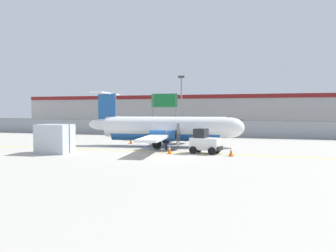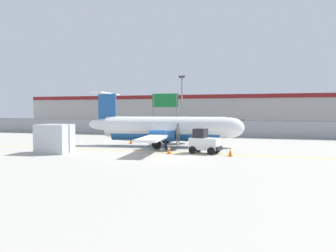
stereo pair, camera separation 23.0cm
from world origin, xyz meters
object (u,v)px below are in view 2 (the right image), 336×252
(traffic_cone_near_right, at_px, (131,140))
(highway_sign, at_px, (165,104))
(traffic_cone_near_left, at_px, (230,152))
(cargo_container, at_px, (55,139))
(parked_car_3, at_px, (293,125))
(parked_car_2, at_px, (239,124))
(apron_light_pole, at_px, (182,101))
(traffic_cone_far_right, at_px, (71,146))
(ground_crew_worker, at_px, (166,138))
(commuter_airplane, at_px, (168,129))
(traffic_cone_far_left, at_px, (169,150))
(parked_car_0, at_px, (140,125))
(parked_car_1, at_px, (193,124))
(baggage_tug, at_px, (204,142))

(traffic_cone_near_right, bearing_deg, highway_sign, 90.53)
(traffic_cone_near_left, height_order, highway_sign, highway_sign)
(cargo_container, height_order, parked_car_3, cargo_container)
(parked_car_2, bearing_deg, apron_light_pole, -110.57)
(parked_car_3, height_order, apron_light_pole, apron_light_pole)
(traffic_cone_far_right, distance_m, parked_car_3, 36.98)
(parked_car_3, bearing_deg, ground_crew_worker, 73.51)
(commuter_airplane, distance_m, traffic_cone_far_right, 8.61)
(traffic_cone_far_left, bearing_deg, highway_sign, 107.68)
(traffic_cone_near_right, relative_size, apron_light_pole, 0.09)
(parked_car_2, bearing_deg, traffic_cone_far_left, -101.33)
(parked_car_3, bearing_deg, apron_light_pole, 59.24)
(traffic_cone_near_left, distance_m, parked_car_2, 33.89)
(parked_car_0, height_order, parked_car_3, same)
(parked_car_1, height_order, apron_light_pole, apron_light_pole)
(commuter_airplane, bearing_deg, traffic_cone_far_left, -78.56)
(commuter_airplane, height_order, baggage_tug, commuter_airplane)
(traffic_cone_near_left, bearing_deg, commuter_airplane, 140.67)
(traffic_cone_near_right, bearing_deg, parked_car_0, 108.84)
(cargo_container, distance_m, parked_car_0, 29.19)
(baggage_tug, distance_m, parked_car_2, 32.76)
(baggage_tug, xyz_separation_m, highway_sign, (-8.29, 17.20, 3.28))
(cargo_container, xyz_separation_m, highway_sign, (2.79, 20.16, 3.04))
(traffic_cone_near_left, bearing_deg, baggage_tug, 152.71)
(parked_car_2, xyz_separation_m, highway_sign, (-8.52, -15.56, 3.24))
(traffic_cone_near_left, height_order, parked_car_0, parked_car_0)
(traffic_cone_far_right, bearing_deg, commuter_airplane, 35.51)
(baggage_tug, relative_size, ground_crew_worker, 1.47)
(ground_crew_worker, distance_m, parked_car_1, 31.28)
(parked_car_3, relative_size, highway_sign, 0.79)
(ground_crew_worker, relative_size, traffic_cone_near_right, 2.66)
(baggage_tug, bearing_deg, ground_crew_worker, 171.46)
(traffic_cone_far_right, height_order, highway_sign, highway_sign)
(commuter_airplane, relative_size, traffic_cone_near_left, 25.12)
(traffic_cone_near_right, bearing_deg, apron_light_pole, 64.51)
(parked_car_0, bearing_deg, cargo_container, 94.18)
(commuter_airplane, distance_m, traffic_cone_far_left, 5.42)
(baggage_tug, height_order, parked_car_3, baggage_tug)
(traffic_cone_near_left, distance_m, traffic_cone_far_left, 4.56)
(traffic_cone_near_right, relative_size, traffic_cone_far_left, 1.00)
(parked_car_2, distance_m, parked_car_3, 8.89)
(traffic_cone_near_left, relative_size, parked_car_0, 0.15)
(traffic_cone_near_left, relative_size, parked_car_3, 0.15)
(traffic_cone_near_left, bearing_deg, ground_crew_worker, 156.95)
(baggage_tug, relative_size, traffic_cone_near_left, 3.91)
(traffic_cone_near_left, relative_size, traffic_cone_far_left, 1.00)
(commuter_airplane, bearing_deg, parked_car_0, 111.01)
(baggage_tug, bearing_deg, traffic_cone_near_left, -15.52)
(parked_car_2, height_order, highway_sign, highway_sign)
(traffic_cone_far_left, height_order, parked_car_2, parked_car_2)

